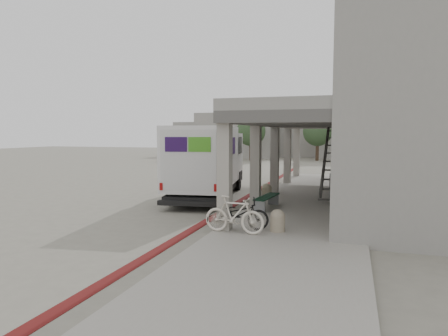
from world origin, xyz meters
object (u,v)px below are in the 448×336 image
(fedex_truck, at_px, (208,160))
(utility_cabinet, at_px, (335,185))
(bicycle_cream, at_px, (234,215))
(bicycle_black, at_px, (238,214))
(bench, at_px, (267,199))

(fedex_truck, distance_m, utility_cabinet, 5.99)
(utility_cabinet, xyz_separation_m, bicycle_cream, (-2.50, -7.79, 0.02))
(bicycle_black, xyz_separation_m, bicycle_cream, (0.00, -0.35, 0.06))
(bench, xyz_separation_m, bicycle_black, (-0.10, -3.80, 0.15))
(utility_cabinet, relative_size, bicycle_black, 0.57)
(fedex_truck, relative_size, bench, 3.94)
(bench, bearing_deg, fedex_truck, 150.71)
(bicycle_cream, bearing_deg, utility_cabinet, -13.24)
(bicycle_black, relative_size, bicycle_cream, 1.02)
(bicycle_cream, bearing_deg, bench, 3.16)
(fedex_truck, bearing_deg, utility_cabinet, 3.51)
(fedex_truck, relative_size, bicycle_cream, 4.40)
(bench, relative_size, bicycle_black, 1.09)
(utility_cabinet, relative_size, bicycle_cream, 0.58)
(bench, relative_size, bicycle_cream, 1.12)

